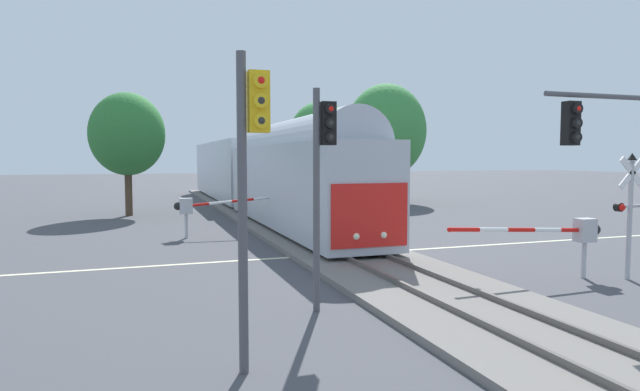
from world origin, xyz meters
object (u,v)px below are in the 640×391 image
Objects in this scene: elm_centre_background at (321,134)px; traffic_signal_median at (322,163)px; crossing_gate_far at (200,206)px; traffic_signal_near_left at (251,160)px; commuter_train at (254,170)px; crossing_gate_near at (571,232)px; crossing_signal_mast at (631,203)px; oak_behind_train at (127,134)px; traffic_signal_far_side at (381,154)px; oak_far_right at (386,131)px.

traffic_signal_median is at bearing -108.94° from elm_centre_background.
crossing_gate_far is 1.08× the size of traffic_signal_near_left.
commuter_train is 26.80m from traffic_signal_near_left.
traffic_signal_near_left reaches higher than crossing_gate_near.
crossing_gate_near is 1.94m from crossing_signal_mast.
traffic_signal_median is 23.96m from oak_behind_train.
crossing_gate_far is at bearing -122.78° from elm_centre_background.
oak_behind_train is at bearing 148.60° from traffic_signal_far_side.
traffic_signal_far_side is 0.67× the size of elm_centre_background.
oak_behind_train is at bearing -168.45° from oak_far_right.
traffic_signal_median is 3.78m from traffic_signal_near_left.
elm_centre_background is at bearing 48.78° from commuter_train.
elm_centre_background is (2.98, 31.37, 4.23)m from crossing_gate_near.
elm_centre_background is at bearing 57.22° from crossing_gate_far.
crossing_signal_mast is 32.17m from elm_centre_background.
commuter_train is 23.44m from traffic_signal_median.
crossing_gate_near is at bearing -92.82° from traffic_signal_far_side.
elm_centre_background is (12.44, 19.32, 4.21)m from crossing_gate_far.
crossing_signal_mast is 9.71m from traffic_signal_median.
crossing_signal_mast is at bearing 14.62° from traffic_signal_near_left.
traffic_signal_median is at bearing -83.57° from crossing_gate_far.
oak_far_right is at bearing 19.96° from commuter_train.
crossing_gate_near is 0.69× the size of oak_behind_train.
commuter_train reaches higher than crossing_signal_mast.
crossing_gate_far is at bearing 96.43° from traffic_signal_median.
crossing_gate_near is 15.32m from crossing_gate_far.
commuter_train is at bearing -1.78° from oak_behind_train.
crossing_gate_far is 1.10× the size of traffic_signal_median.
commuter_train is 8.21m from oak_behind_train.
commuter_train is 9.70m from traffic_signal_far_side.
crossing_signal_mast is at bearing -74.52° from commuter_train.
traffic_signal_far_side reaches higher than crossing_gate_near.
traffic_signal_far_side is at bearing 93.40° from crossing_signal_mast.
crossing_gate_far is 0.75× the size of oak_behind_train.
traffic_signal_near_left is (-2.29, -3.01, 0.08)m from traffic_signal_median.
elm_centre_background is (7.76, 8.86, 2.85)m from commuter_train.
commuter_train is 12.12m from elm_centre_background.
crossing_gate_near is at bearing -104.53° from oak_far_right.
crossing_gate_near is at bearing 4.96° from traffic_signal_median.
traffic_signal_near_left is 0.70× the size of oak_behind_train.
elm_centre_background reaches higher than commuter_train.
commuter_train is at bearing 105.48° from crossing_signal_mast.
oak_behind_train is at bearing 178.22° from commuter_train.
traffic_signal_near_left is at bearing -84.91° from oak_behind_train.
traffic_signal_median is at bearing 52.72° from traffic_signal_near_left.
elm_centre_background is at bearing 82.31° from traffic_signal_far_side.
traffic_signal_near_left is (-11.93, -3.11, 1.27)m from crossing_signal_mast.
traffic_signal_near_left is (-5.54, -26.22, 0.77)m from commuter_train.
crossing_gate_near is 8.31m from traffic_signal_median.
traffic_signal_far_side reaches higher than crossing_gate_far.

